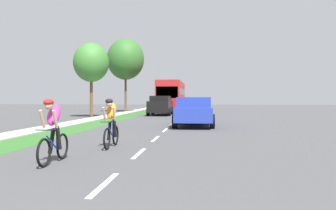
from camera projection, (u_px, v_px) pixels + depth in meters
ground_plane at (173, 123)px, 21.38m from camera, size 120.00×120.00×0.00m
grass_verge at (101, 122)px, 21.85m from camera, size 1.81×70.00×0.01m
sidewalk_concrete at (77, 122)px, 22.01m from camera, size 1.42×70.00×0.10m
lane_markings_center at (177, 119)px, 25.36m from camera, size 0.12×54.30×0.01m
cyclist_lead at (53, 130)px, 8.21m from camera, size 0.42×1.72×1.58m
cyclist_trailing at (111, 122)px, 10.82m from camera, size 0.42×1.72×1.58m
pickup_blue at (194, 112)px, 19.01m from camera, size 2.22×5.10×1.64m
suv_black at (161, 105)px, 31.25m from camera, size 2.15×4.70×1.79m
bus_red at (172, 95)px, 40.02m from camera, size 2.78×11.60×3.48m
sedan_maroon at (180, 103)px, 56.98m from camera, size 1.98×4.30×1.52m
street_tree_near at (91, 63)px, 27.60m from camera, size 2.91×2.91×6.12m
street_tree_far at (126, 59)px, 38.21m from camera, size 4.22×4.22×8.32m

